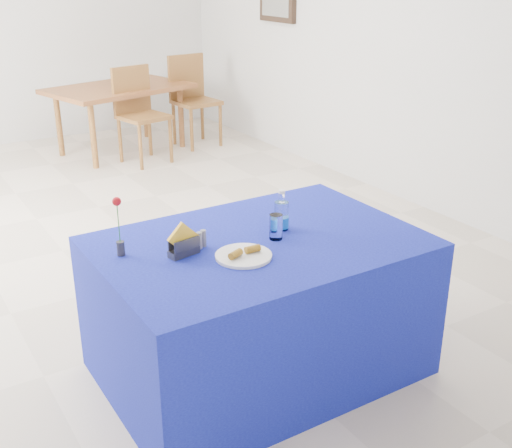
{
  "coord_description": "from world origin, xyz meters",
  "views": [
    {
      "loc": [
        -1.66,
        -4.59,
        2.05
      ],
      "look_at": [
        -0.2,
        -2.24,
        0.92
      ],
      "focal_mm": 45.0,
      "sensor_mm": 36.0,
      "label": 1
    }
  ],
  "objects_px": {
    "water_bottle": "(281,216)",
    "oak_table": "(119,93)",
    "plate": "(244,256)",
    "blue_table": "(259,307)",
    "chair_bg_left": "(138,108)",
    "chair_bg_right": "(192,94)"
  },
  "relations": [
    {
      "from": "blue_table",
      "to": "chair_bg_right",
      "type": "distance_m",
      "value": 4.77
    },
    {
      "from": "chair_bg_right",
      "to": "plate",
      "type": "bearing_deg",
      "value": -118.75
    },
    {
      "from": "chair_bg_left",
      "to": "plate",
      "type": "bearing_deg",
      "value": -117.31
    },
    {
      "from": "plate",
      "to": "oak_table",
      "type": "xyz_separation_m",
      "value": [
        1.14,
        4.66,
        -0.09
      ]
    },
    {
      "from": "plate",
      "to": "blue_table",
      "type": "distance_m",
      "value": 0.44
    },
    {
      "from": "blue_table",
      "to": "water_bottle",
      "type": "xyz_separation_m",
      "value": [
        0.17,
        0.06,
        0.45
      ]
    },
    {
      "from": "water_bottle",
      "to": "oak_table",
      "type": "relative_size",
      "value": 0.13
    },
    {
      "from": "water_bottle",
      "to": "chair_bg_left",
      "type": "height_order",
      "value": "chair_bg_left"
    },
    {
      "from": "oak_table",
      "to": "chair_bg_right",
      "type": "xyz_separation_m",
      "value": [
        0.85,
        -0.13,
        -0.07
      ]
    },
    {
      "from": "water_bottle",
      "to": "plate",
      "type": "bearing_deg",
      "value": -150.8
    },
    {
      "from": "blue_table",
      "to": "water_bottle",
      "type": "relative_size",
      "value": 7.44
    },
    {
      "from": "oak_table",
      "to": "chair_bg_left",
      "type": "height_order",
      "value": "chair_bg_left"
    },
    {
      "from": "water_bottle",
      "to": "oak_table",
      "type": "height_order",
      "value": "water_bottle"
    },
    {
      "from": "oak_table",
      "to": "plate",
      "type": "bearing_deg",
      "value": -103.7
    },
    {
      "from": "plate",
      "to": "blue_table",
      "type": "height_order",
      "value": "plate"
    },
    {
      "from": "plate",
      "to": "chair_bg_right",
      "type": "bearing_deg",
      "value": 66.3
    },
    {
      "from": "plate",
      "to": "oak_table",
      "type": "height_order",
      "value": "plate"
    },
    {
      "from": "plate",
      "to": "chair_bg_right",
      "type": "height_order",
      "value": "chair_bg_right"
    },
    {
      "from": "water_bottle",
      "to": "chair_bg_left",
      "type": "relative_size",
      "value": 0.21
    },
    {
      "from": "oak_table",
      "to": "chair_bg_left",
      "type": "relative_size",
      "value": 1.66
    },
    {
      "from": "blue_table",
      "to": "chair_bg_left",
      "type": "height_order",
      "value": "chair_bg_left"
    },
    {
      "from": "blue_table",
      "to": "oak_table",
      "type": "height_order",
      "value": "blue_table"
    }
  ]
}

